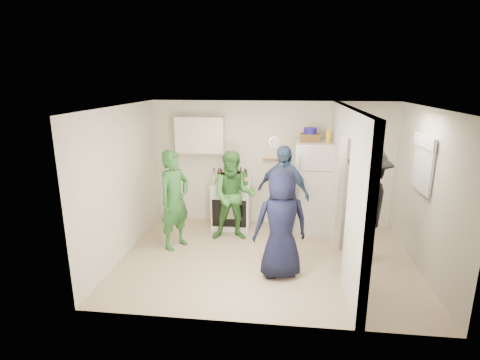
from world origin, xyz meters
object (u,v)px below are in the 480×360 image
Objects in this scene: person_denim at (283,193)px; person_nook at (366,206)px; stove at (231,205)px; yellow_cup_stack_top at (328,136)px; person_navy at (281,224)px; wicker_basket at (310,138)px; fridge at (313,188)px; person_green_left at (175,200)px; blue_bowl at (310,131)px; person_green_center at (234,196)px.

person_nook reaches higher than person_denim.
stove is 3.67× the size of yellow_cup_stack_top.
person_denim is at bearing -105.96° from person_navy.
yellow_cup_stack_top is at bearing -130.78° from person_navy.
person_denim is at bearing -24.89° from stove.
wicker_basket is 0.36m from yellow_cup_stack_top.
fridge is 5.06× the size of wicker_basket.
fridge is at bearing -26.57° from wicker_basket.
person_denim reaches higher than person_green_left.
person_green_left is at bearing -38.91° from person_navy.
person_denim is at bearing -157.03° from yellow_cup_stack_top.
person_denim is 1.52m from person_nook.
yellow_cup_stack_top is at bearing 51.29° from person_denim.
yellow_cup_stack_top is (0.22, -0.10, 1.01)m from fridge.
blue_bowl is 1.29m from person_denim.
fridge is 1.10m from blue_bowl.
stove is 0.52× the size of fridge.
stove is 2.13m from person_navy.
person_denim is 0.94× the size of person_nook.
person_nook is at bearing -20.78° from person_green_center.
wicker_basket is at bearing -36.03° from person_green_left.
person_green_left is (-0.85, -1.04, 0.42)m from stove.
wicker_basket reaches higher than stove.
wicker_basket is 1.40× the size of yellow_cup_stack_top.
fridge is 1.06× the size of person_navy.
person_navy is (-0.49, -1.87, -1.14)m from blue_bowl.
person_green_center is 2.31m from person_nook.
person_green_center is at bearing -70.84° from person_navy.
person_green_center is (-1.37, -0.60, -1.14)m from blue_bowl.
stove is at bearing -179.23° from blue_bowl.
fridge is 0.97m from wicker_basket.
fridge is 1.57m from person_green_center.
yellow_cup_stack_top reaches higher than person_nook.
person_green_center is at bearing -156.47° from blue_bowl.
blue_bowl reaches higher than person_denim.
person_green_left reaches higher than person_green_center.
person_green_left is 1.08m from person_green_center.
person_navy is (-0.59, -1.82, -0.05)m from fridge.
yellow_cup_stack_top reaches higher than person_green_left.
person_green_center is at bearing -156.47° from wicker_basket.
yellow_cup_stack_top is (0.32, -0.15, -0.08)m from blue_bowl.
blue_bowl is at bearing -36.03° from person_green_left.
fridge is at bearing -1.08° from stove.
stove is 1.65m from fridge.
person_navy is at bearing -104.78° from blue_bowl.
person_nook is at bearing -63.11° from person_green_left.
person_nook is (0.54, -1.06, -0.95)m from yellow_cup_stack_top.
person_nook reaches higher than fridge.
person_denim is 1.06× the size of person_navy.
person_green_left is 0.99× the size of person_denim.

